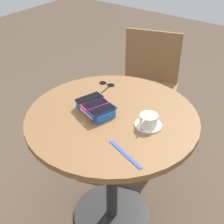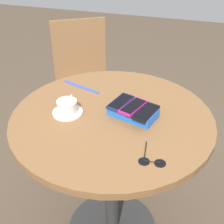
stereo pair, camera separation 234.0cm
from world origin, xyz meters
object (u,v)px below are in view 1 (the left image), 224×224
at_px(phone_navy, 102,110).
at_px(saucer, 148,125).
at_px(coffee_cup, 148,120).
at_px(sunglasses, 107,85).
at_px(phone_box, 95,109).
at_px(round_table, 112,142).
at_px(phone_magenta, 95,104).
at_px(phone_black, 89,98).
at_px(lanyard_strap, 125,154).
at_px(chair_near_window, 147,87).

relative_size(phone_navy, saucer, 1.15).
xyz_separation_m(saucer, coffee_cup, (0.00, -0.00, 0.03)).
relative_size(phone_navy, sunglasses, 1.19).
bearing_deg(phone_box, round_table, 16.62).
bearing_deg(phone_magenta, coffee_cup, 11.44).
bearing_deg(coffee_cup, sunglasses, 153.24).
bearing_deg(saucer, coffee_cup, -89.16).
relative_size(phone_black, sunglasses, 1.17).
height_order(phone_box, saucer, phone_box).
relative_size(saucer, coffee_cup, 1.11).
distance_m(round_table, coffee_cup, 0.28).
bearing_deg(lanyard_strap, phone_black, 151.26).
relative_size(sunglasses, chair_near_window, 0.15).
distance_m(phone_navy, saucer, 0.23).
distance_m(round_table, phone_magenta, 0.23).
bearing_deg(coffee_cup, lanyard_strap, -83.40).
height_order(phone_box, lanyard_strap, phone_box).
bearing_deg(phone_box, phone_magenta, -98.82).
relative_size(phone_box, coffee_cup, 1.85).
height_order(round_table, sunglasses, sunglasses).
distance_m(phone_box, sunglasses, 0.29).
height_order(phone_box, sunglasses, phone_box).
bearing_deg(round_table, sunglasses, 132.29).
height_order(phone_box, phone_navy, phone_navy).
xyz_separation_m(round_table, phone_black, (-0.14, -0.00, 0.22)).
distance_m(saucer, chair_near_window, 1.00).
distance_m(phone_magenta, lanyard_strap, 0.35).
bearing_deg(sunglasses, phone_navy, -56.32).
height_order(round_table, chair_near_window, chair_near_window).
height_order(round_table, phone_black, phone_black).
distance_m(sunglasses, chair_near_window, 0.70).
height_order(phone_black, phone_navy, phone_black).
relative_size(saucer, chair_near_window, 0.15).
xyz_separation_m(phone_navy, coffee_cup, (0.22, 0.08, -0.01)).
xyz_separation_m(phone_black, saucer, (0.33, 0.03, -0.04)).
bearing_deg(phone_black, chair_near_window, 99.59).
distance_m(phone_black, lanyard_strap, 0.41).
bearing_deg(phone_black, round_table, 0.77).
bearing_deg(phone_box, lanyard_strap, -30.02).
bearing_deg(coffee_cup, phone_black, -174.61).
relative_size(phone_box, phone_navy, 1.45).
relative_size(phone_black, lanyard_strap, 0.70).
xyz_separation_m(phone_navy, sunglasses, (-0.19, 0.28, -0.04)).
distance_m(round_table, phone_box, 0.21).
relative_size(phone_black, saucer, 1.14).
bearing_deg(coffee_cup, phone_magenta, -168.56).
distance_m(coffee_cup, lanyard_strap, 0.23).
bearing_deg(round_table, saucer, 9.74).
bearing_deg(phone_magenta, sunglasses, 115.91).
xyz_separation_m(saucer, sunglasses, (-0.40, 0.20, -0.00)).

